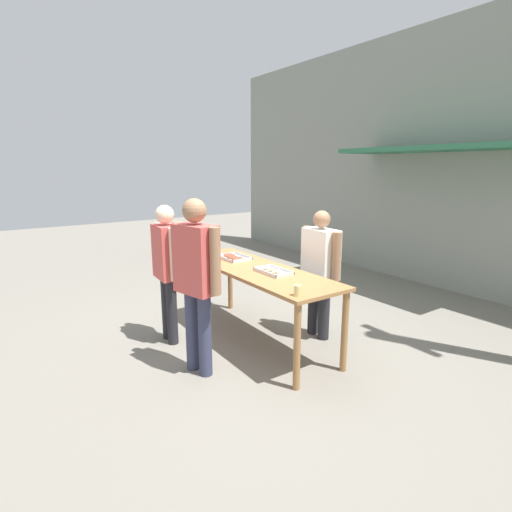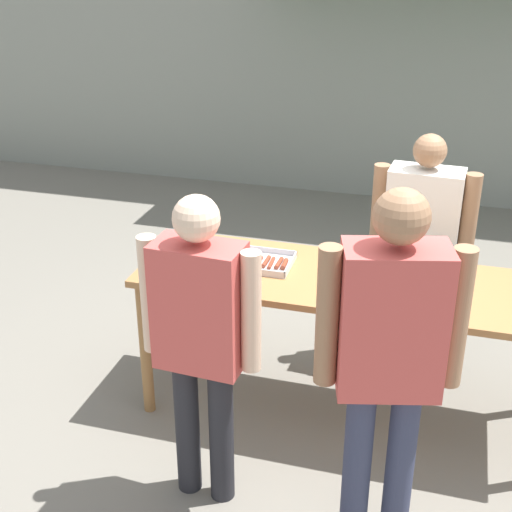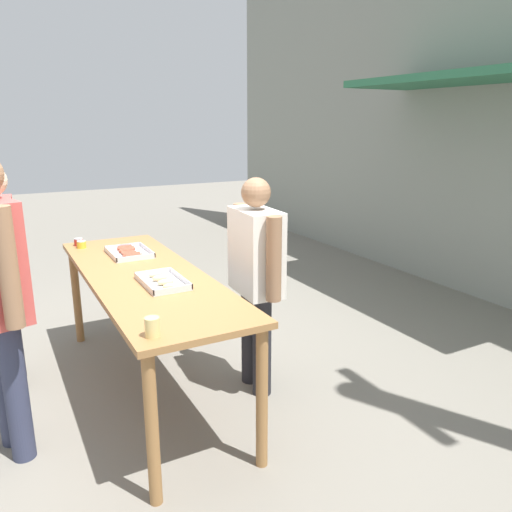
# 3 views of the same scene
# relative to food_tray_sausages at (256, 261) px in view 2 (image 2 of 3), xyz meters

# --- Properties ---
(ground_plane) EXTENTS (24.00, 24.00, 0.00)m
(ground_plane) POSITION_rel_food_tray_sausages_xyz_m (0.57, -0.04, -0.94)
(ground_plane) COLOR slate
(serving_table) EXTENTS (2.45, 0.78, 0.93)m
(serving_table) POSITION_rel_food_tray_sausages_xyz_m (0.57, -0.04, -0.12)
(serving_table) COLOR olive
(serving_table) RESTS_ON ground
(food_tray_sausages) EXTENTS (0.43, 0.31, 0.04)m
(food_tray_sausages) POSITION_rel_food_tray_sausages_xyz_m (0.00, 0.00, 0.00)
(food_tray_sausages) COLOR silver
(food_tray_sausages) RESTS_ON serving_table
(food_tray_buns) EXTENTS (0.44, 0.26, 0.05)m
(food_tray_buns) POSITION_rel_food_tray_sausages_xyz_m (0.87, 0.00, 0.00)
(food_tray_buns) COLOR silver
(food_tray_buns) RESTS_ON serving_table
(condiment_jar_mustard) EXTENTS (0.08, 0.08, 0.06)m
(condiment_jar_mustard) POSITION_rel_food_tray_sausages_xyz_m (-0.52, -0.31, 0.02)
(condiment_jar_mustard) COLOR #B22319
(condiment_jar_mustard) RESTS_ON serving_table
(condiment_jar_ketchup) EXTENTS (0.08, 0.08, 0.06)m
(condiment_jar_ketchup) POSITION_rel_food_tray_sausages_xyz_m (-0.41, -0.30, 0.02)
(condiment_jar_ketchup) COLOR gold
(condiment_jar_ketchup) RESTS_ON serving_table
(person_server_behind_table) EXTENTS (0.67, 0.28, 1.61)m
(person_server_behind_table) POSITION_rel_food_tray_sausages_xyz_m (0.92, 0.68, 0.00)
(person_server_behind_table) COLOR #232328
(person_server_behind_table) RESTS_ON ground
(person_customer_holding_hotdog) EXTENTS (0.61, 0.26, 1.69)m
(person_customer_holding_hotdog) POSITION_rel_food_tray_sausages_xyz_m (-0.01, -0.93, 0.06)
(person_customer_holding_hotdog) COLOR #232328
(person_customer_holding_hotdog) RESTS_ON ground
(person_customer_with_cup) EXTENTS (0.64, 0.35, 1.82)m
(person_customer_with_cup) POSITION_rel_food_tray_sausages_xyz_m (0.89, -0.98, 0.15)
(person_customer_with_cup) COLOR #333851
(person_customer_with_cup) RESTS_ON ground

